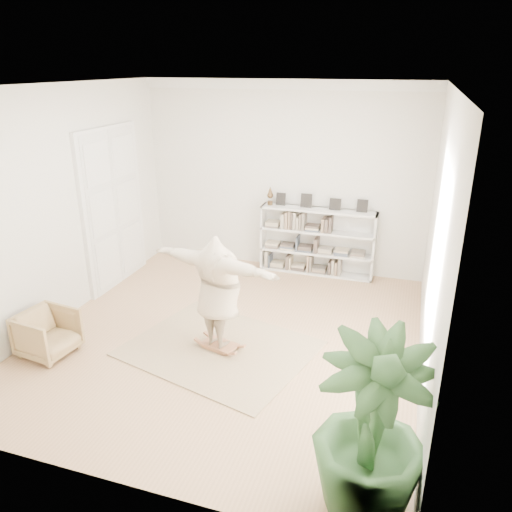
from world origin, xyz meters
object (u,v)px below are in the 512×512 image
(houseplant, at_px, (371,429))
(armchair, at_px, (48,333))
(bookshelf, at_px, (317,242))
(person, at_px, (218,289))
(rocker_board, at_px, (220,345))

(houseplant, bearing_deg, armchair, 164.00)
(bookshelf, relative_size, person, 1.09)
(bookshelf, xyz_separation_m, houseplant, (1.56, -5.37, 0.27))
(person, bearing_deg, rocker_board, 14.78)
(rocker_board, bearing_deg, person, 14.78)
(armchair, bearing_deg, rocker_board, -62.12)
(armchair, distance_m, person, 2.48)
(bookshelf, bearing_deg, person, -102.99)
(bookshelf, relative_size, houseplant, 1.22)
(bookshelf, height_order, houseplant, houseplant)
(person, height_order, houseplant, houseplant)
(bookshelf, xyz_separation_m, armchair, (-2.99, -4.06, -0.31))
(rocker_board, relative_size, houseplant, 0.31)
(person, xyz_separation_m, houseplant, (2.30, -2.15, -0.05))
(armchair, height_order, person, person)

